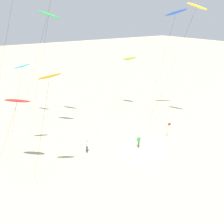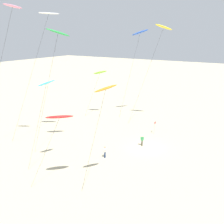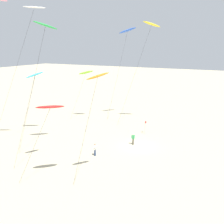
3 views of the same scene
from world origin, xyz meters
name	(u,v)px [view 2 (image 2 of 3)]	position (x,y,z in m)	size (l,w,h in m)	color
ground_plane	(146,147)	(0.00, 0.00, 0.00)	(260.00, 260.00, 0.00)	beige
kite_red	(59,117)	(-14.06, 3.89, 8.14)	(3.59, 4.24, 8.45)	red
kite_cyan	(46,84)	(-12.05, 7.60, 10.87)	(2.91, 3.30, 11.46)	#33BFE0
kite_white	(48,15)	(-5.08, 13.54, 18.94)	(5.41, 7.18, 19.40)	white
kite_orange	(105,90)	(-12.19, -0.64, 11.22)	(2.74, 3.16, 11.80)	orange
kite_yellow	(163,28)	(11.41, 2.71, 17.50)	(4.60, 6.22, 18.34)	yellow
kite_pink	(12,9)	(-9.50, 15.44, 19.54)	(5.10, 6.57, 20.33)	pink
kite_lime	(100,73)	(9.37, 14.79, 9.07)	(2.87, 4.11, 9.71)	#8CD833
kite_green	(58,33)	(-7.41, 9.70, 16.50)	(4.04, 4.80, 17.23)	green
kite_blue	(140,33)	(12.85, 7.82, 16.68)	(3.79, 4.50, 17.58)	blue
kite_flyer_nearest	(105,152)	(-6.07, 3.54, 0.89)	(0.62, 0.59, 1.67)	navy
kite_flyer_middle	(142,140)	(0.15, 0.81, 0.89)	(0.67, 0.69, 1.67)	#4C4738
marker_flag	(155,125)	(5.88, 1.16, 1.49)	(0.57, 0.05, 2.10)	gray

